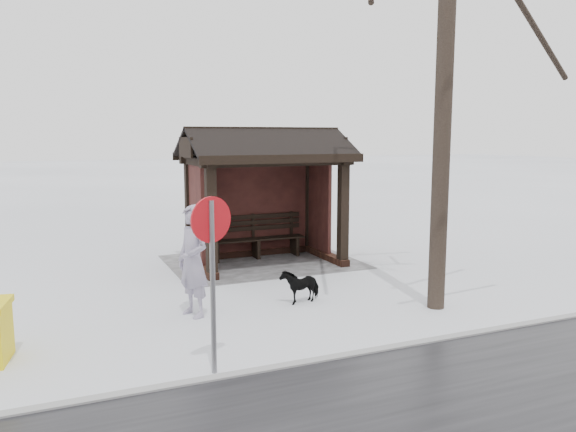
{
  "coord_description": "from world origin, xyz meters",
  "views": [
    {
      "loc": [
        4.45,
        11.7,
        2.9
      ],
      "look_at": [
        -0.22,
        0.8,
        1.2
      ],
      "focal_mm": 35.0,
      "sensor_mm": 36.0,
      "label": 1
    }
  ],
  "objects_px": {
    "pedestrian": "(193,261)",
    "road_sign": "(212,246)",
    "bus_shelter": "(262,169)",
    "dog": "(300,285)"
  },
  "relations": [
    {
      "from": "pedestrian",
      "to": "road_sign",
      "type": "bearing_deg",
      "value": -28.96
    },
    {
      "from": "bus_shelter",
      "to": "dog",
      "type": "distance_m",
      "value": 3.68
    },
    {
      "from": "dog",
      "to": "road_sign",
      "type": "height_order",
      "value": "road_sign"
    },
    {
      "from": "road_sign",
      "to": "pedestrian",
      "type": "bearing_deg",
      "value": -116.48
    },
    {
      "from": "road_sign",
      "to": "dog",
      "type": "bearing_deg",
      "value": -152.64
    },
    {
      "from": "pedestrian",
      "to": "road_sign",
      "type": "xyz_separation_m",
      "value": [
        0.31,
        2.27,
        0.68
      ]
    },
    {
      "from": "bus_shelter",
      "to": "dog",
      "type": "bearing_deg",
      "value": 81.3
    },
    {
      "from": "pedestrian",
      "to": "dog",
      "type": "xyz_separation_m",
      "value": [
        -1.91,
        -0.03,
        -0.61
      ]
    },
    {
      "from": "bus_shelter",
      "to": "road_sign",
      "type": "distance_m",
      "value": 6.1
    },
    {
      "from": "bus_shelter",
      "to": "road_sign",
      "type": "xyz_separation_m",
      "value": [
        2.7,
        5.44,
        -0.57
      ]
    }
  ]
}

